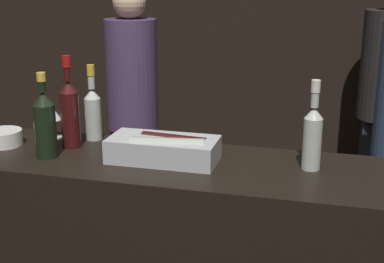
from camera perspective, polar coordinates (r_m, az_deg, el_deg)
wall_back_chalkboard at (r=4.25m, az=8.00°, el=11.62°), size 6.40×0.06×2.80m
ice_bin_with_bottles at (r=2.09m, az=-2.92°, el=-1.81°), size 0.43×0.20×0.11m
bowl_white at (r=2.43m, az=-19.51°, el=-0.58°), size 0.16×0.16×0.07m
wine_glass at (r=2.46m, az=-14.72°, el=1.80°), size 0.08×0.08×0.15m
rose_wine_bottle at (r=2.39m, az=-10.53°, el=2.26°), size 0.07×0.07×0.33m
white_wine_bottle at (r=2.03m, az=12.75°, el=-0.23°), size 0.07×0.07×0.34m
champagne_bottle at (r=2.19m, az=-15.43°, el=0.93°), size 0.09×0.09×0.34m
red_wine_bottle_tall at (r=2.29m, az=-12.91°, el=2.18°), size 0.08×0.08×0.39m
person_in_hoodie at (r=3.53m, az=-6.36°, el=3.23°), size 0.33×0.33×1.69m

